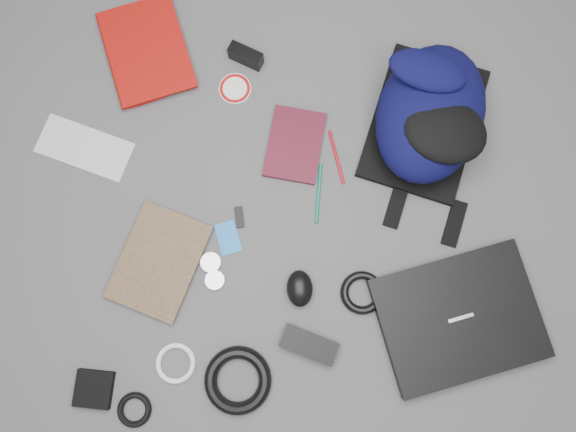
{
  "coord_description": "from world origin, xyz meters",
  "views": [
    {
      "loc": [
        0.0,
        -0.24,
        1.46
      ],
      "look_at": [
        0.0,
        0.0,
        0.02
      ],
      "focal_mm": 35.0,
      "sensor_mm": 36.0,
      "label": 1
    }
  ],
  "objects_px": {
    "laptop": "(458,318)",
    "power_brick": "(309,345)",
    "compact_camera": "(246,56)",
    "comic_book": "(124,248)",
    "pouch": "(94,389)",
    "mouse": "(300,289)",
    "dvd_case": "(295,145)",
    "backpack": "(430,114)",
    "textbook_red": "(109,62)"
  },
  "relations": [
    {
      "from": "compact_camera",
      "to": "power_brick",
      "type": "relative_size",
      "value": 0.67
    },
    {
      "from": "laptop",
      "to": "textbook_red",
      "type": "height_order",
      "value": "laptop"
    },
    {
      "from": "laptop",
      "to": "compact_camera",
      "type": "xyz_separation_m",
      "value": [
        -0.56,
        0.7,
        0.01
      ]
    },
    {
      "from": "comic_book",
      "to": "power_brick",
      "type": "height_order",
      "value": "power_brick"
    },
    {
      "from": "backpack",
      "to": "dvd_case",
      "type": "bearing_deg",
      "value": -152.44
    },
    {
      "from": "laptop",
      "to": "pouch",
      "type": "relative_size",
      "value": 4.33
    },
    {
      "from": "textbook_red",
      "to": "pouch",
      "type": "xyz_separation_m",
      "value": [
        0.02,
        -0.86,
        -0.0
      ]
    },
    {
      "from": "compact_camera",
      "to": "mouse",
      "type": "distance_m",
      "value": 0.65
    },
    {
      "from": "laptop",
      "to": "dvd_case",
      "type": "xyz_separation_m",
      "value": [
        -0.42,
        0.45,
        -0.01
      ]
    },
    {
      "from": "dvd_case",
      "to": "compact_camera",
      "type": "xyz_separation_m",
      "value": [
        -0.14,
        0.24,
        0.02
      ]
    },
    {
      "from": "compact_camera",
      "to": "mouse",
      "type": "height_order",
      "value": "compact_camera"
    },
    {
      "from": "comic_book",
      "to": "pouch",
      "type": "height_order",
      "value": "pouch"
    },
    {
      "from": "pouch",
      "to": "compact_camera",
      "type": "bearing_deg",
      "value": 68.02
    },
    {
      "from": "pouch",
      "to": "laptop",
      "type": "bearing_deg",
      "value": 11.62
    },
    {
      "from": "laptop",
      "to": "textbook_red",
      "type": "bearing_deg",
      "value": 127.49
    },
    {
      "from": "textbook_red",
      "to": "compact_camera",
      "type": "height_order",
      "value": "compact_camera"
    },
    {
      "from": "power_brick",
      "to": "laptop",
      "type": "bearing_deg",
      "value": 31.44
    },
    {
      "from": "laptop",
      "to": "power_brick",
      "type": "xyz_separation_m",
      "value": [
        -0.38,
        -0.07,
        -0.0
      ]
    },
    {
      "from": "power_brick",
      "to": "textbook_red",
      "type": "bearing_deg",
      "value": 147.27
    },
    {
      "from": "dvd_case",
      "to": "pouch",
      "type": "bearing_deg",
      "value": -118.13
    },
    {
      "from": "dvd_case",
      "to": "pouch",
      "type": "xyz_separation_m",
      "value": [
        -0.49,
        -0.64,
        0.0
      ]
    },
    {
      "from": "laptop",
      "to": "compact_camera",
      "type": "height_order",
      "value": "compact_camera"
    },
    {
      "from": "textbook_red",
      "to": "dvd_case",
      "type": "height_order",
      "value": "textbook_red"
    },
    {
      "from": "backpack",
      "to": "laptop",
      "type": "distance_m",
      "value": 0.53
    },
    {
      "from": "comic_book",
      "to": "pouch",
      "type": "bearing_deg",
      "value": -77.74
    },
    {
      "from": "backpack",
      "to": "comic_book",
      "type": "distance_m",
      "value": 0.86
    },
    {
      "from": "comic_book",
      "to": "mouse",
      "type": "xyz_separation_m",
      "value": [
        0.46,
        -0.1,
        0.01
      ]
    },
    {
      "from": "comic_book",
      "to": "compact_camera",
      "type": "xyz_separation_m",
      "value": [
        0.3,
        0.53,
        0.02
      ]
    },
    {
      "from": "compact_camera",
      "to": "pouch",
      "type": "height_order",
      "value": "compact_camera"
    },
    {
      "from": "compact_camera",
      "to": "comic_book",
      "type": "bearing_deg",
      "value": -94.94
    },
    {
      "from": "mouse",
      "to": "comic_book",
      "type": "bearing_deg",
      "value": 164.29
    },
    {
      "from": "backpack",
      "to": "comic_book",
      "type": "xyz_separation_m",
      "value": [
        -0.79,
        -0.35,
        -0.08
      ]
    },
    {
      "from": "compact_camera",
      "to": "mouse",
      "type": "relative_size",
      "value": 1.0
    },
    {
      "from": "backpack",
      "to": "pouch",
      "type": "relative_size",
      "value": 4.67
    },
    {
      "from": "textbook_red",
      "to": "pouch",
      "type": "bearing_deg",
      "value": -107.15
    },
    {
      "from": "backpack",
      "to": "mouse",
      "type": "xyz_separation_m",
      "value": [
        -0.33,
        -0.45,
        -0.06
      ]
    },
    {
      "from": "dvd_case",
      "to": "compact_camera",
      "type": "relative_size",
      "value": 2.12
    },
    {
      "from": "mouse",
      "to": "laptop",
      "type": "bearing_deg",
      "value": -12.92
    },
    {
      "from": "backpack",
      "to": "compact_camera",
      "type": "distance_m",
      "value": 0.52
    },
    {
      "from": "laptop",
      "to": "compact_camera",
      "type": "relative_size",
      "value": 4.19
    },
    {
      "from": "dvd_case",
      "to": "comic_book",
      "type": "bearing_deg",
      "value": -137.59
    },
    {
      "from": "dvd_case",
      "to": "compact_camera",
      "type": "bearing_deg",
      "value": 128.77
    },
    {
      "from": "laptop",
      "to": "power_brick",
      "type": "distance_m",
      "value": 0.38
    },
    {
      "from": "textbook_red",
      "to": "power_brick",
      "type": "xyz_separation_m",
      "value": [
        0.56,
        -0.75,
        0.0
      ]
    },
    {
      "from": "backpack",
      "to": "mouse",
      "type": "bearing_deg",
      "value": -109.14
    },
    {
      "from": "comic_book",
      "to": "mouse",
      "type": "height_order",
      "value": "mouse"
    },
    {
      "from": "textbook_red",
      "to": "power_brick",
      "type": "relative_size",
      "value": 2.05
    },
    {
      "from": "comic_book",
      "to": "textbook_red",
      "type": "bearing_deg",
      "value": 119.05
    },
    {
      "from": "textbook_red",
      "to": "comic_book",
      "type": "xyz_separation_m",
      "value": [
        0.07,
        -0.51,
        -0.01
      ]
    },
    {
      "from": "comic_book",
      "to": "compact_camera",
      "type": "relative_size",
      "value": 2.88
    }
  ]
}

